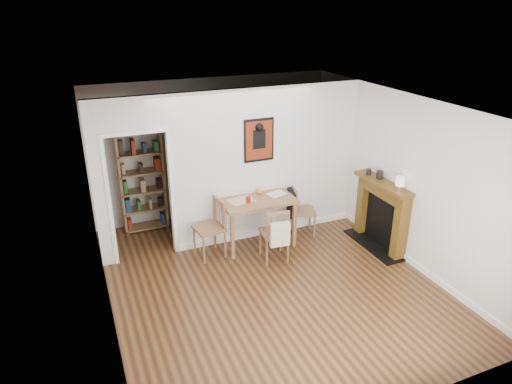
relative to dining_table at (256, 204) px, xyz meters
name	(u,v)px	position (x,y,z in m)	size (l,w,h in m)	color
ground	(269,280)	(-0.26, -1.10, -0.74)	(5.20, 5.20, 0.00)	brown
room_shell	(242,169)	(-0.16, 0.24, 0.56)	(5.20, 5.20, 5.20)	silver
dining_table	(256,204)	(0.00, 0.00, 0.00)	(1.23, 0.78, 0.84)	#885F3F
chair_left	(209,229)	(-0.86, -0.09, -0.25)	(0.54, 0.54, 0.97)	#9A6B47
chair_right	(302,211)	(0.88, 0.01, -0.29)	(0.58, 0.53, 0.86)	#9A6B47
chair_front	(274,233)	(0.07, -0.57, -0.28)	(0.49, 0.55, 0.90)	#9A6B47
bookshelf	(142,182)	(-1.64, 1.30, 0.17)	(0.78, 0.31, 1.84)	#885F3F
fireplace	(382,212)	(1.90, -0.85, -0.12)	(0.45, 1.25, 1.16)	brown
red_glass	(248,200)	(-0.19, -0.11, 0.15)	(0.08, 0.08, 0.10)	maroon
orange_fruit	(259,191)	(0.12, 0.15, 0.14)	(0.08, 0.08, 0.08)	orange
placemat	(241,200)	(-0.26, 0.01, 0.10)	(0.41, 0.30, 0.00)	beige
notebook	(276,194)	(0.37, 0.02, 0.11)	(0.30, 0.22, 0.02)	silver
mantel_lamp	(400,182)	(1.86, -1.24, 0.56)	(0.14, 0.14, 0.22)	silver
ceramic_jar_a	(380,175)	(1.88, -0.71, 0.49)	(0.11, 0.11, 0.13)	black
ceramic_jar_b	(369,172)	(1.82, -0.49, 0.47)	(0.08, 0.08, 0.10)	black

